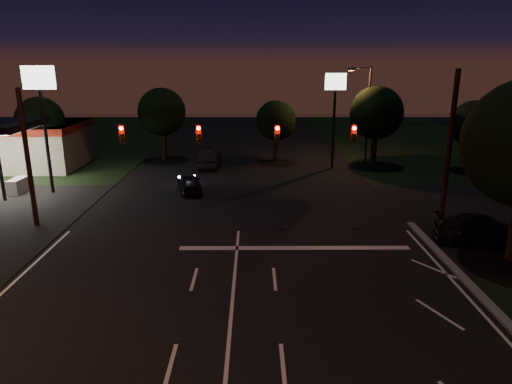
{
  "coord_description": "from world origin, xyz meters",
  "views": [
    {
      "loc": [
        0.87,
        -10.53,
        9.35
      ],
      "look_at": [
        0.99,
        11.65,
        3.0
      ],
      "focal_mm": 32.0,
      "sensor_mm": 36.0,
      "label": 1
    }
  ],
  "objects_px": {
    "car_oncoming_a": "(190,183)",
    "car_oncoming_b": "(210,159)",
    "utility_pole_right": "(440,225)",
    "car_cross": "(485,230)"
  },
  "relations": [
    {
      "from": "car_oncoming_a",
      "to": "car_oncoming_b",
      "type": "relative_size",
      "value": 0.81
    },
    {
      "from": "utility_pole_right",
      "to": "car_oncoming_b",
      "type": "height_order",
      "value": "utility_pole_right"
    },
    {
      "from": "utility_pole_right",
      "to": "car_oncoming_a",
      "type": "distance_m",
      "value": 17.44
    },
    {
      "from": "utility_pole_right",
      "to": "car_oncoming_a",
      "type": "xyz_separation_m",
      "value": [
        -15.88,
        7.18,
        0.66
      ]
    },
    {
      "from": "utility_pole_right",
      "to": "car_oncoming_b",
      "type": "relative_size",
      "value": 1.87
    },
    {
      "from": "utility_pole_right",
      "to": "car_oncoming_b",
      "type": "distance_m",
      "value": 21.71
    },
    {
      "from": "utility_pole_right",
      "to": "car_oncoming_a",
      "type": "bearing_deg",
      "value": 155.67
    },
    {
      "from": "car_oncoming_b",
      "to": "car_cross",
      "type": "xyz_separation_m",
      "value": [
        16.33,
        -18.45,
        -0.03
      ]
    },
    {
      "from": "utility_pole_right",
      "to": "car_oncoming_b",
      "type": "xyz_separation_m",
      "value": [
        -15.17,
        15.51,
        0.79
      ]
    },
    {
      "from": "utility_pole_right",
      "to": "car_oncoming_a",
      "type": "relative_size",
      "value": 2.31
    }
  ]
}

